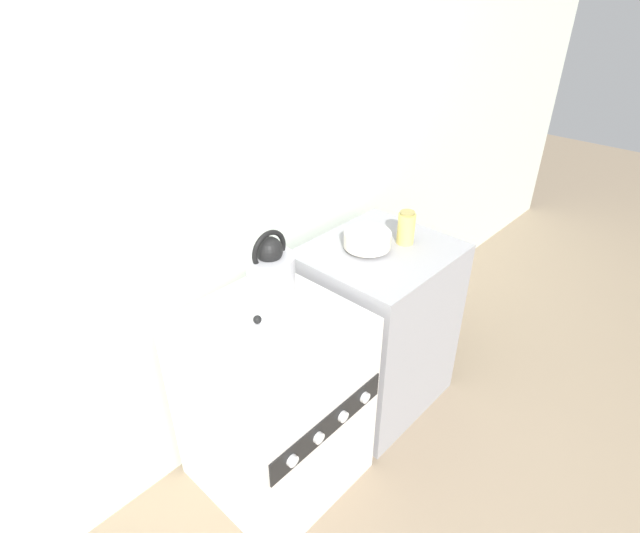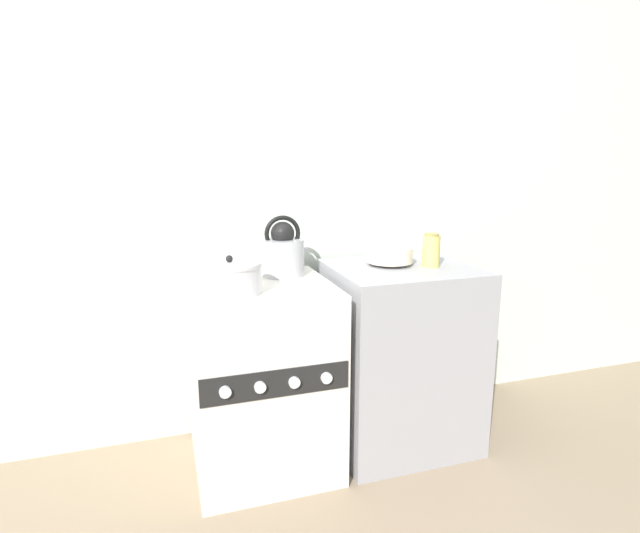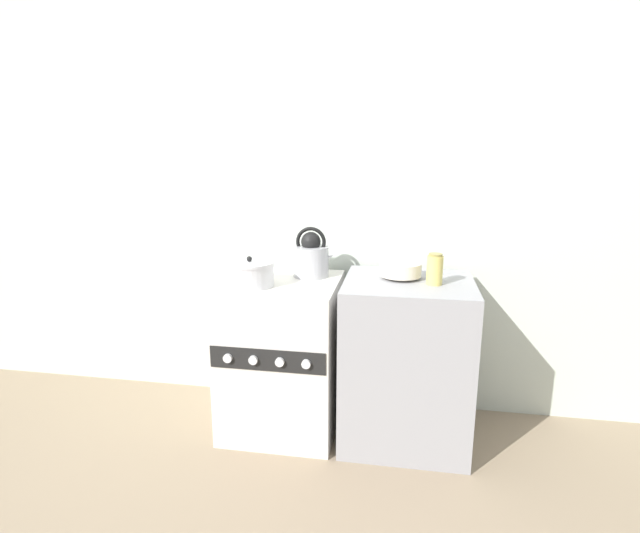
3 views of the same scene
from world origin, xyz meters
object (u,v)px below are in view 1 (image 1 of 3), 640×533
Objects in this scene: kettle at (271,269)px; cooking_pot at (259,338)px; enamel_bowl at (367,240)px; stove at (274,403)px; storage_jar at (406,228)px.

kettle reaches higher than cooking_pot.
kettle reaches higher than enamel_bowl.
enamel_bowl is (0.75, 0.14, 0.02)m from cooking_pot.
enamel_bowl is (0.62, 0.04, 0.50)m from stove.
stove is at bearing 38.23° from cooking_pot.
enamel_bowl is 1.36× the size of storage_jar.
cooking_pot is at bearing -141.77° from stove.
stove is 3.29× the size of cooking_pot.
enamel_bowl reaches higher than stove.
storage_jar reaches higher than cooking_pot.
stove is 0.94m from storage_jar.
kettle is 1.08× the size of cooking_pot.
cooking_pot is (-0.27, -0.24, -0.04)m from kettle.
enamel_bowl is at bearing 3.41° from stove.
enamel_bowl is (0.48, -0.10, -0.02)m from kettle.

